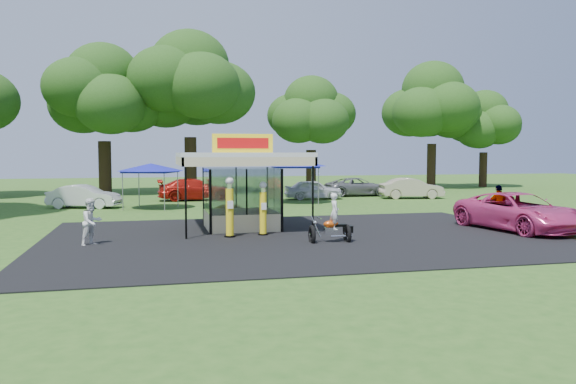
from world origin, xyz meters
name	(u,v)px	position (x,y,z in m)	size (l,w,h in m)	color
ground	(317,245)	(0.00, 0.00, 0.00)	(120.00, 120.00, 0.00)	#2C581B
asphalt_apron	(303,237)	(0.00, 2.00, 0.02)	(20.00, 14.00, 0.04)	black
gas_station_kiosk	(241,189)	(-2.00, 4.99, 1.78)	(5.40, 5.40, 4.18)	white
gas_pump_left	(230,209)	(-2.83, 2.57, 1.16)	(0.45, 0.45, 2.43)	black
gas_pump_right	(263,210)	(-1.44, 2.82, 1.06)	(0.41, 0.41, 2.22)	black
motorcycle	(333,223)	(0.75, 0.44, 0.75)	(1.65, 0.83, 1.94)	black
spare_tires	(224,223)	(-2.84, 4.22, 0.38)	(0.96, 0.77, 0.77)	black
a_frame_sign	(549,225)	(9.96, 0.24, 0.44)	(0.48, 0.44, 0.86)	#593819
kiosk_car	(234,213)	(-2.00, 7.20, 0.48)	(1.13, 2.82, 0.96)	yellow
pink_sedan	(519,212)	(9.56, 1.63, 0.83)	(2.74, 5.95, 1.65)	#DA3B7F
spectator_west	(92,222)	(-7.96, 1.93, 0.86)	(0.84, 0.65, 1.72)	white
spectator_east_b	(499,205)	(9.79, 3.41, 0.94)	(1.11, 0.46, 1.89)	gray
bg_car_a	(84,197)	(-9.86, 16.66, 0.71)	(1.50, 4.29, 1.41)	silver
bg_car_b	(196,190)	(-2.81, 20.65, 0.77)	(2.16, 5.31, 1.54)	#B1170D
bg_car_c	(313,190)	(5.57, 19.63, 0.71)	(1.68, 4.17, 1.42)	silver
bg_car_d	(358,187)	(9.86, 21.86, 0.71)	(2.35, 5.10, 1.42)	slate
bg_car_e	(411,188)	(12.82, 18.61, 0.76)	(1.60, 4.60, 1.51)	#C3B195
tent_west	(151,168)	(-5.87, 15.37, 2.48)	(3.92, 3.92, 2.74)	gray
tent_east	(295,163)	(3.55, 17.17, 2.69)	(4.25, 4.25, 2.97)	gray
oak_far_b	(103,100)	(-9.54, 28.70, 7.64)	(10.03, 10.03, 11.96)	black
oak_far_c	(190,92)	(-2.64, 28.27, 8.39)	(11.22, 11.22, 13.23)	black
oak_far_d	(311,119)	(8.29, 29.77, 6.43)	(8.48, 8.48, 10.09)	black
oak_far_e	(432,109)	(20.20, 29.53, 7.51)	(9.88, 9.88, 11.76)	black
oak_far_f	(484,126)	(26.07, 30.00, 5.98)	(7.73, 7.73, 9.32)	black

